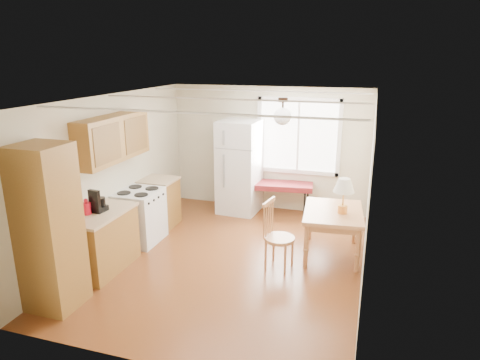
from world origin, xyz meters
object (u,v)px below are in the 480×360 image
at_px(bench, 278,186).
at_px(dining_table, 333,217).
at_px(refrigerator, 239,167).
at_px(chair, 274,230).

xyz_separation_m(bench, dining_table, (1.23, -1.55, 0.07)).
bearing_deg(refrigerator, bench, 10.37).
distance_m(dining_table, chair, 1.04).
bearing_deg(dining_table, bench, 123.16).
bearing_deg(chair, dining_table, 48.95).
distance_m(refrigerator, dining_table, 2.50).
xyz_separation_m(bench, chair, (0.43, -2.22, 0.02)).
bearing_deg(chair, bench, 110.32).
bearing_deg(chair, refrigerator, 128.77).
bearing_deg(bench, dining_table, -58.82).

